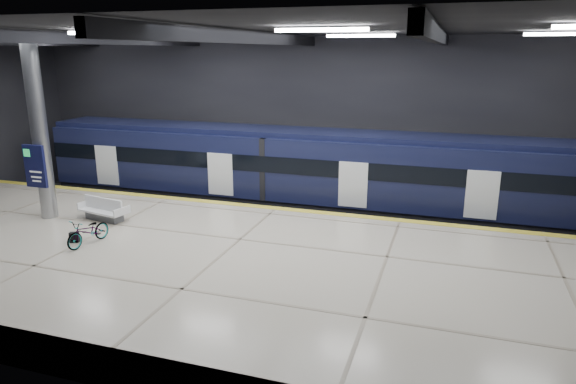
% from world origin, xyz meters
% --- Properties ---
extents(ground, '(30.00, 30.00, 0.00)m').
position_xyz_m(ground, '(0.00, 0.00, 0.00)').
color(ground, black).
rests_on(ground, ground).
extents(room_shell, '(30.10, 16.10, 8.05)m').
position_xyz_m(room_shell, '(-0.00, 0.00, 5.72)').
color(room_shell, black).
rests_on(room_shell, ground).
extents(platform, '(30.00, 11.00, 1.10)m').
position_xyz_m(platform, '(0.00, -2.50, 0.55)').
color(platform, beige).
rests_on(platform, ground).
extents(safety_strip, '(30.00, 0.40, 0.01)m').
position_xyz_m(safety_strip, '(0.00, 2.75, 1.11)').
color(safety_strip, gold).
rests_on(safety_strip, platform).
extents(rails, '(30.00, 1.52, 0.16)m').
position_xyz_m(rails, '(0.00, 5.50, 0.08)').
color(rails, gray).
rests_on(rails, ground).
extents(train, '(29.40, 2.84, 3.79)m').
position_xyz_m(train, '(1.69, 5.50, 2.06)').
color(train, black).
rests_on(train, ground).
extents(bench, '(2.11, 1.18, 0.88)m').
position_xyz_m(bench, '(-5.73, -0.68, 1.41)').
color(bench, '#595B60').
rests_on(bench, platform).
extents(bicycle, '(0.86, 1.80, 0.91)m').
position_xyz_m(bicycle, '(-4.59, -2.99, 1.55)').
color(bicycle, '#99999E').
rests_on(bicycle, platform).
extents(pannier_bag, '(0.35, 0.28, 0.35)m').
position_xyz_m(pannier_bag, '(-5.19, -2.99, 1.28)').
color(pannier_bag, black).
rests_on(pannier_bag, platform).
extents(info_column, '(0.90, 0.78, 6.90)m').
position_xyz_m(info_column, '(-8.00, -1.03, 4.46)').
color(info_column, '#9EA0A5').
rests_on(info_column, platform).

